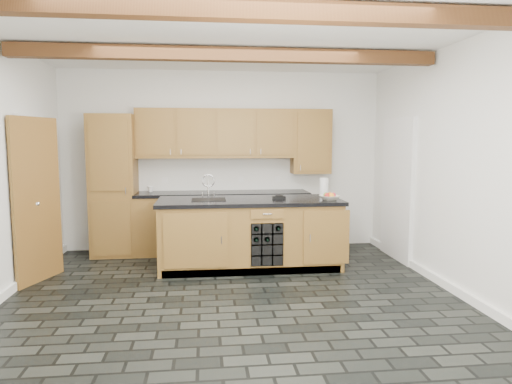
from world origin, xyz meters
TOP-DOWN VIEW (x-y plane):
  - ground at (0.00, 0.00)m, footprint 5.00×5.00m
  - room_shell at (-0.09, 0.53)m, footprint 5.01×5.00m
  - back_cabinetry at (-0.38, 2.24)m, footprint 3.65×0.62m
  - island at (0.31, 1.28)m, footprint 2.48×0.96m
  - faucet at (-0.25, 1.33)m, footprint 0.45×0.40m
  - kitchen_scale at (0.70, 1.26)m, footprint 0.17×0.11m
  - fruit_bowl at (1.35, 1.08)m, footprint 0.32×0.32m
  - fruit_cluster at (1.35, 1.08)m, footprint 0.16×0.17m
  - paper_towel at (1.39, 1.54)m, footprint 0.12×0.12m
  - mug at (-1.13, 2.33)m, footprint 0.12×0.12m

SIDE VIEW (x-z plane):
  - ground at x=0.00m, z-range 0.00..0.00m
  - island at x=0.31m, z-range 0.00..0.93m
  - kitchen_scale at x=0.70m, z-range 0.93..0.98m
  - fruit_bowl at x=1.35m, z-range 0.93..0.99m
  - faucet at x=-0.25m, z-range 0.79..1.14m
  - mug at x=-1.13m, z-range 0.93..1.02m
  - back_cabinetry at x=-0.38m, z-range -0.12..2.08m
  - fruit_cluster at x=1.35m, z-range 0.96..1.03m
  - paper_towel at x=1.39m, z-range 0.93..1.19m
  - room_shell at x=-0.09m, z-range -0.97..4.03m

